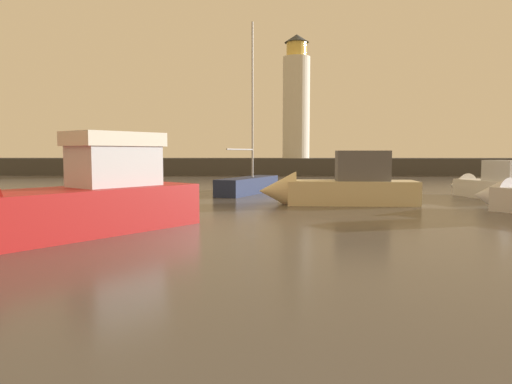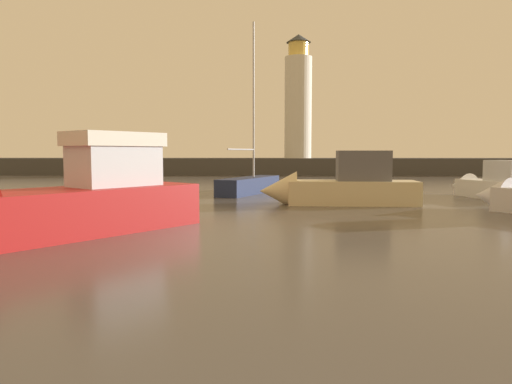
{
  "view_description": "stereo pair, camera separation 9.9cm",
  "coord_description": "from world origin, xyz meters",
  "px_view_note": "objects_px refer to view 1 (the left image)",
  "views": [
    {
      "loc": [
        -0.42,
        -1.35,
        2.55
      ],
      "look_at": [
        -0.87,
        16.25,
        1.09
      ],
      "focal_mm": 33.37,
      "sensor_mm": 36.0,
      "label": 1
    },
    {
      "loc": [
        -0.32,
        -1.35,
        2.55
      ],
      "look_at": [
        -0.87,
        16.25,
        1.09
      ],
      "focal_mm": 33.37,
      "sensor_mm": 36.0,
      "label": 2
    }
  ],
  "objects_px": {
    "motorboat_2": "(55,204)",
    "lighthouse": "(296,100)",
    "motorboat_0": "(490,185)",
    "sailboat_moored": "(248,184)",
    "motorboat_3": "(334,187)"
  },
  "relations": [
    {
      "from": "motorboat_0",
      "to": "sailboat_moored",
      "type": "relative_size",
      "value": 0.62
    },
    {
      "from": "lighthouse",
      "to": "motorboat_0",
      "type": "relative_size",
      "value": 2.15
    },
    {
      "from": "motorboat_3",
      "to": "lighthouse",
      "type": "bearing_deg",
      "value": 90.02
    },
    {
      "from": "sailboat_moored",
      "to": "lighthouse",
      "type": "bearing_deg",
      "value": 80.29
    },
    {
      "from": "motorboat_3",
      "to": "motorboat_2",
      "type": "bearing_deg",
      "value": -135.65
    },
    {
      "from": "motorboat_2",
      "to": "motorboat_3",
      "type": "relative_size",
      "value": 1.13
    },
    {
      "from": "motorboat_2",
      "to": "lighthouse",
      "type": "bearing_deg",
      "value": 77.0
    },
    {
      "from": "lighthouse",
      "to": "motorboat_2",
      "type": "bearing_deg",
      "value": -103.0
    },
    {
      "from": "sailboat_moored",
      "to": "motorboat_2",
      "type": "bearing_deg",
      "value": -108.33
    },
    {
      "from": "motorboat_3",
      "to": "sailboat_moored",
      "type": "distance_m",
      "value": 7.63
    },
    {
      "from": "motorboat_0",
      "to": "sailboat_moored",
      "type": "xyz_separation_m",
      "value": [
        -13.73,
        2.66,
        -0.13
      ]
    },
    {
      "from": "motorboat_0",
      "to": "sailboat_moored",
      "type": "distance_m",
      "value": 13.99
    },
    {
      "from": "motorboat_2",
      "to": "motorboat_3",
      "type": "distance_m",
      "value": 13.52
    },
    {
      "from": "motorboat_0",
      "to": "motorboat_3",
      "type": "xyz_separation_m",
      "value": [
        -9.23,
        -3.49,
        0.13
      ]
    },
    {
      "from": "lighthouse",
      "to": "sailboat_moored",
      "type": "xyz_separation_m",
      "value": [
        -4.48,
        -26.2,
        -8.05
      ]
    }
  ]
}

